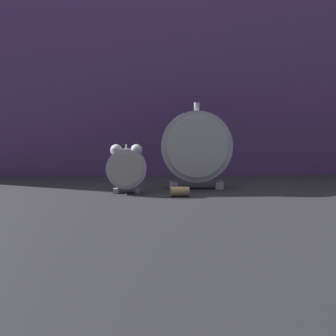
% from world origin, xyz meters
% --- Properties ---
extents(ground_plane, '(4.00, 4.00, 0.00)m').
position_xyz_m(ground_plane, '(0.00, 0.00, 0.00)').
color(ground_plane, '#232328').
extents(fabric_backdrop_drape, '(1.62, 0.01, 0.64)m').
position_xyz_m(fabric_backdrop_drape, '(0.00, 0.33, 0.32)').
color(fabric_backdrop_drape, '#6B478E').
rests_on(fabric_backdrop_drape, ground_plane).
extents(alarm_clock_twin_bell, '(0.09, 0.03, 0.12)m').
position_xyz_m(alarm_clock_twin_bell, '(-0.10, 0.03, 0.06)').
color(alarm_clock_twin_bell, silver).
rests_on(alarm_clock_twin_bell, ground_plane).
extents(mantel_clock_silver, '(0.18, 0.04, 0.22)m').
position_xyz_m(mantel_clock_silver, '(0.07, 0.08, 0.11)').
color(mantel_clock_silver, silver).
rests_on(mantel_clock_silver, ground_plane).
extents(wine_cork, '(0.04, 0.02, 0.02)m').
position_xyz_m(wine_cork, '(0.02, -0.02, 0.01)').
color(wine_cork, tan).
rests_on(wine_cork, ground_plane).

